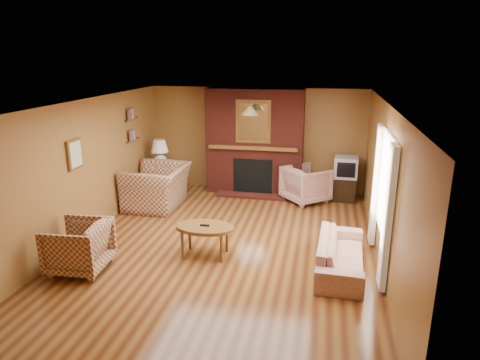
% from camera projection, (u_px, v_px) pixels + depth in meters
% --- Properties ---
extents(floor, '(6.50, 6.50, 0.00)m').
position_uv_depth(floor, '(225.00, 245.00, 7.30)').
color(floor, '#4B2310').
rests_on(floor, ground).
extents(ceiling, '(6.50, 6.50, 0.00)m').
position_uv_depth(ceiling, '(224.00, 103.00, 6.62)').
color(ceiling, silver).
rests_on(ceiling, wall_back).
extents(wall_back, '(6.50, 0.00, 6.50)m').
position_uv_depth(wall_back, '(257.00, 140.00, 10.01)').
color(wall_back, olive).
rests_on(wall_back, floor).
extents(wall_front, '(6.50, 0.00, 6.50)m').
position_uv_depth(wall_front, '(142.00, 275.00, 3.91)').
color(wall_front, olive).
rests_on(wall_front, floor).
extents(wall_left, '(0.00, 6.50, 6.50)m').
position_uv_depth(wall_left, '(85.00, 170.00, 7.43)').
color(wall_left, olive).
rests_on(wall_left, floor).
extents(wall_right, '(0.00, 6.50, 6.50)m').
position_uv_depth(wall_right, '(385.00, 187.00, 6.49)').
color(wall_right, olive).
rests_on(wall_right, floor).
extents(fireplace, '(2.20, 0.82, 2.40)m').
position_uv_depth(fireplace, '(255.00, 143.00, 9.77)').
color(fireplace, '#511811').
rests_on(fireplace, floor).
extents(window_right, '(0.10, 1.85, 2.00)m').
position_uv_depth(window_right, '(382.00, 195.00, 6.33)').
color(window_right, beige).
rests_on(window_right, wall_right).
extents(bookshelf, '(0.09, 0.55, 0.71)m').
position_uv_depth(bookshelf, '(133.00, 126.00, 9.07)').
color(bookshelf, brown).
rests_on(bookshelf, wall_left).
extents(botanical_print, '(0.05, 0.40, 0.50)m').
position_uv_depth(botanical_print, '(75.00, 154.00, 7.04)').
color(botanical_print, brown).
rests_on(botanical_print, wall_left).
extents(pendant_light, '(0.36, 0.36, 0.48)m').
position_uv_depth(pendant_light, '(250.00, 111.00, 8.89)').
color(pendant_light, black).
rests_on(pendant_light, ceiling).
extents(plaid_loveseat, '(1.18, 1.35, 0.88)m').
position_uv_depth(plaid_loveseat, '(158.00, 186.00, 9.05)').
color(plaid_loveseat, maroon).
rests_on(plaid_loveseat, floor).
extents(plaid_armchair, '(0.88, 0.86, 0.76)m').
position_uv_depth(plaid_armchair, '(79.00, 246.00, 6.38)').
color(plaid_armchair, maroon).
rests_on(plaid_armchair, floor).
extents(floral_sofa, '(0.75, 1.74, 0.50)m').
position_uv_depth(floral_sofa, '(341.00, 254.00, 6.43)').
color(floral_sofa, '#BBAC91').
rests_on(floral_sofa, floor).
extents(floral_armchair, '(1.21, 1.20, 0.79)m').
position_uv_depth(floral_armchair, '(306.00, 184.00, 9.35)').
color(floral_armchair, '#BBAC91').
rests_on(floral_armchair, floor).
extents(coffee_table, '(0.95, 0.59, 0.53)m').
position_uv_depth(coffee_table, '(205.00, 229.00, 6.81)').
color(coffee_table, brown).
rests_on(coffee_table, floor).
extents(side_table, '(0.46, 0.46, 0.61)m').
position_uv_depth(side_table, '(161.00, 181.00, 9.91)').
color(side_table, brown).
rests_on(side_table, floor).
extents(table_lamp, '(0.40, 0.40, 0.65)m').
position_uv_depth(table_lamp, '(160.00, 152.00, 9.72)').
color(table_lamp, silver).
rests_on(table_lamp, side_table).
extents(tv_stand, '(0.51, 0.47, 0.53)m').
position_uv_depth(tv_stand, '(344.00, 189.00, 9.47)').
color(tv_stand, black).
rests_on(tv_stand, floor).
extents(crt_tv, '(0.50, 0.50, 0.46)m').
position_uv_depth(crt_tv, '(346.00, 167.00, 9.32)').
color(crt_tv, '#A6A8AD').
rests_on(crt_tv, tv_stand).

